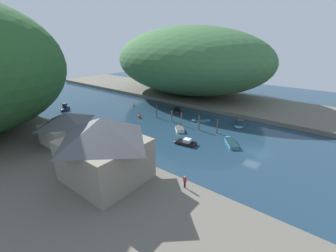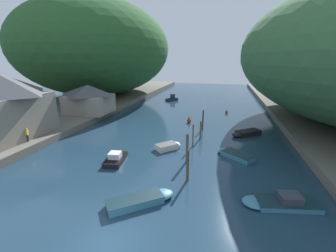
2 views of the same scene
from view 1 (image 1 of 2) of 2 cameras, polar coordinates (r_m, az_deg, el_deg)
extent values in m
plane|color=#1E384C|center=(57.04, -8.82, 2.27)|extent=(130.00, 130.00, 0.00)
cube|color=#666056|center=(44.67, -34.38, -6.24)|extent=(22.00, 120.00, 1.02)
cube|color=#666056|center=(76.71, 5.73, 7.73)|extent=(22.00, 120.00, 1.02)
ellipsoid|color=#3D6B3D|center=(76.58, 5.59, 16.20)|extent=(38.21, 53.49, 21.34)
cube|color=gray|center=(30.52, -15.68, -8.14)|extent=(8.70, 9.75, 5.47)
pyramid|color=#4C4C51|center=(28.74, -16.50, -0.79)|extent=(9.39, 10.53, 2.95)
cube|color=gray|center=(44.08, -24.03, -1.44)|extent=(7.73, 6.42, 3.36)
pyramid|color=#4C4C51|center=(43.21, -24.56, 1.82)|extent=(8.34, 6.93, 1.96)
cube|color=silver|center=(47.78, 2.99, -0.87)|extent=(2.94, 2.96, 0.69)
ellipsoid|color=silver|center=(48.98, 2.70, -0.30)|extent=(1.97, 1.97, 0.69)
cube|color=#504E4A|center=(47.65, 2.99, -0.47)|extent=(3.00, 3.02, 0.03)
cube|color=navy|center=(68.35, -24.67, 4.04)|extent=(3.12, 2.84, 0.68)
ellipsoid|color=navy|center=(67.08, -25.15, 3.66)|extent=(1.93, 1.90, 0.68)
cube|color=black|center=(68.25, -24.71, 4.32)|extent=(3.18, 2.90, 0.03)
cube|color=#333842|center=(68.19, -24.75, 4.78)|extent=(1.38, 1.37, 1.14)
cube|color=teal|center=(54.12, 17.92, 0.63)|extent=(4.85, 2.75, 0.41)
ellipsoid|color=teal|center=(51.99, 17.46, -0.15)|extent=(2.58, 2.24, 0.41)
cube|color=#132A33|center=(54.04, 17.95, 0.85)|extent=(4.95, 2.81, 0.03)
cube|color=#333842|center=(54.09, 18.01, 1.16)|extent=(1.82, 1.63, 0.56)
cube|color=teal|center=(54.37, 8.65, 1.63)|extent=(3.87, 3.52, 0.55)
ellipsoid|color=teal|center=(53.71, 6.92, 1.47)|extent=(2.41, 2.39, 0.55)
cube|color=#132A33|center=(54.27, 8.66, 1.92)|extent=(3.95, 3.59, 0.03)
cube|color=black|center=(41.89, 4.71, -4.38)|extent=(2.32, 3.80, 0.49)
ellipsoid|color=black|center=(42.57, 2.53, -3.88)|extent=(1.95, 2.02, 0.49)
cube|color=black|center=(41.77, 4.72, -4.06)|extent=(2.36, 3.88, 0.03)
cube|color=silver|center=(41.60, 4.87, -3.71)|extent=(1.43, 1.43, 0.64)
cube|color=black|center=(60.37, 2.26, 3.91)|extent=(3.99, 3.63, 0.66)
ellipsoid|color=black|center=(58.56, 2.34, 3.35)|extent=(2.45, 2.38, 0.66)
cube|color=black|center=(60.27, 2.26, 4.22)|extent=(4.07, 3.70, 0.03)
cube|color=teal|center=(43.21, 15.83, -4.27)|extent=(4.39, 3.93, 0.58)
ellipsoid|color=teal|center=(45.09, 15.12, -3.10)|extent=(2.64, 2.54, 0.58)
cube|color=#132A33|center=(43.08, 15.87, -3.91)|extent=(4.47, 4.01, 0.03)
cylinder|color=#4C3D2D|center=(47.28, 12.40, -0.17)|extent=(0.25, 0.25, 2.88)
sphere|color=#4C3D2D|center=(46.77, 12.54, 1.53)|extent=(0.22, 0.22, 0.22)
cylinder|color=brown|center=(48.34, 7.87, 0.75)|extent=(0.29, 0.29, 3.09)
sphere|color=brown|center=(47.80, 7.96, 2.55)|extent=(0.26, 0.26, 0.26)
cylinder|color=brown|center=(50.66, 3.40, 1.77)|extent=(0.20, 0.20, 2.90)
sphere|color=brown|center=(50.18, 3.43, 3.37)|extent=(0.18, 0.18, 0.18)
cylinder|color=brown|center=(53.00, 0.93, 2.45)|extent=(0.28, 0.28, 2.46)
sphere|color=brown|center=(52.60, 0.94, 3.77)|extent=(0.25, 0.25, 0.25)
cylinder|color=#4C3D2D|center=(55.54, -2.91, 3.63)|extent=(0.23, 0.23, 3.04)
sphere|color=#4C3D2D|center=(55.09, -2.94, 5.18)|extent=(0.21, 0.21, 0.21)
sphere|color=red|center=(66.61, -8.72, 5.29)|extent=(0.54, 0.54, 0.54)
cone|color=red|center=(66.50, -8.74, 5.63)|extent=(0.27, 0.27, 0.27)
sphere|color=red|center=(56.20, -7.30, 2.47)|extent=(0.76, 0.76, 0.76)
cone|color=red|center=(56.02, -7.32, 3.02)|extent=(0.38, 0.38, 0.38)
cylinder|color=#282D3D|center=(28.77, 4.41, -14.73)|extent=(0.13, 0.13, 0.85)
cylinder|color=#282D3D|center=(28.87, 4.15, -14.58)|extent=(0.13, 0.13, 0.85)
cube|color=#B2231E|center=(28.40, 4.32, -13.45)|extent=(0.29, 0.42, 0.62)
sphere|color=beige|center=(28.16, 4.35, -12.75)|extent=(0.22, 0.22, 0.22)
cylinder|color=#282D3D|center=(33.37, -8.08, -9.36)|extent=(0.13, 0.13, 0.85)
cylinder|color=#282D3D|center=(33.44, -8.36, -9.31)|extent=(0.13, 0.13, 0.85)
cube|color=gold|center=(33.04, -8.28, -8.24)|extent=(0.33, 0.43, 0.62)
sphere|color=tan|center=(32.83, -8.32, -7.60)|extent=(0.22, 0.22, 0.22)
camera|label=2|loc=(43.51, 37.88, 7.06)|focal=24.00mm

